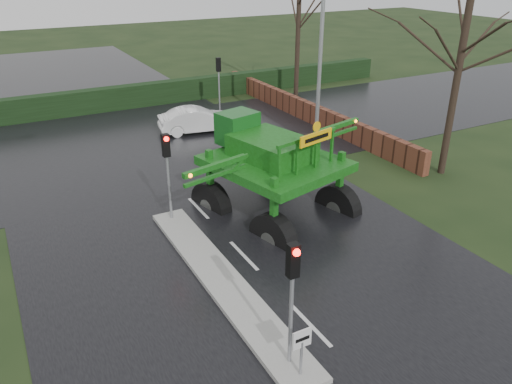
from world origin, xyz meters
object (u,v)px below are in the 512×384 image
traffic_signal_far (219,73)px  white_sedan (198,132)px  keep_left_sign (302,345)px  street_light_right (317,30)px  traffic_signal_near (293,280)px  traffic_signal_mid (167,159)px  crop_sprayer (270,176)px

traffic_signal_far → white_sedan: traffic_signal_far is taller
keep_left_sign → white_sedan: size_ratio=0.31×
street_light_right → traffic_signal_near: bearing=-126.1°
traffic_signal_far → white_sedan: size_ratio=0.81×
keep_left_sign → traffic_signal_mid: (0.00, 8.99, 1.53)m
keep_left_sign → crop_sprayer: (2.69, 6.19, 1.35)m
traffic_signal_mid → traffic_signal_far: 14.75m
street_light_right → traffic_signal_mid: bearing=-154.6°
traffic_signal_near → traffic_signal_far: same height
keep_left_sign → traffic_signal_far: bearing=70.1°
white_sedan → street_light_right: bearing=-129.2°
keep_left_sign → traffic_signal_mid: 9.12m
traffic_signal_far → white_sedan: 4.83m
traffic_signal_mid → street_light_right: 11.05m
keep_left_sign → traffic_signal_near: size_ratio=0.38×
white_sedan → traffic_signal_mid: bearing=161.5°
traffic_signal_mid → traffic_signal_near: bearing=-90.0°
street_light_right → crop_sprayer: 10.61m
white_sedan → keep_left_sign: bearing=174.0°
keep_left_sign → street_light_right: (9.49, 13.50, 4.93)m
traffic_signal_mid → traffic_signal_far: same height
street_light_right → white_sedan: street_light_right is taller
traffic_signal_mid → traffic_signal_far: bearing=58.1°
keep_left_sign → crop_sprayer: size_ratio=0.15×
crop_sprayer → white_sedan: crop_sprayer is taller
traffic_signal_near → crop_sprayer: (2.69, 5.70, -0.19)m
traffic_signal_near → white_sedan: 18.91m
traffic_signal_mid → street_light_right: bearing=25.4°
traffic_signal_mid → street_light_right: street_light_right is taller
street_light_right → white_sedan: (-4.49, 5.04, -5.99)m
keep_left_sign → street_light_right: 17.23m
street_light_right → traffic_signal_far: bearing=101.9°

